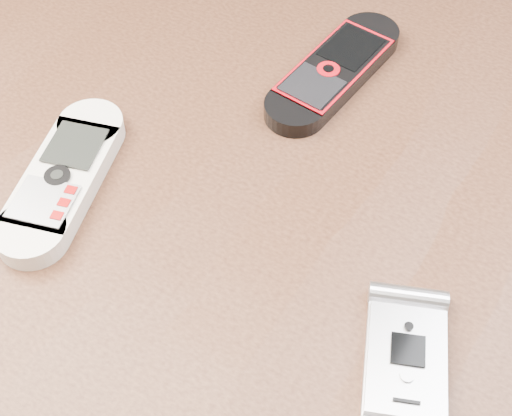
# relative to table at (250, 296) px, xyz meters

# --- Properties ---
(table) EXTENTS (1.20, 0.80, 0.75)m
(table) POSITION_rel_table_xyz_m (0.00, 0.00, 0.00)
(table) COLOR black
(table) RESTS_ON ground
(nokia_white) EXTENTS (0.08, 0.15, 0.02)m
(nokia_white) POSITION_rel_table_xyz_m (-0.12, -0.04, 0.11)
(nokia_white) COLOR silver
(nokia_white) RESTS_ON table
(nokia_black_red) EXTENTS (0.06, 0.16, 0.02)m
(nokia_black_red) POSITION_rel_table_xyz_m (-0.01, 0.15, 0.11)
(nokia_black_red) COLOR black
(nokia_black_red) RESTS_ON table
(motorola_razr) EXTENTS (0.08, 0.10, 0.01)m
(motorola_razr) POSITION_rel_table_xyz_m (0.13, -0.05, 0.11)
(motorola_razr) COLOR silver
(motorola_razr) RESTS_ON table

